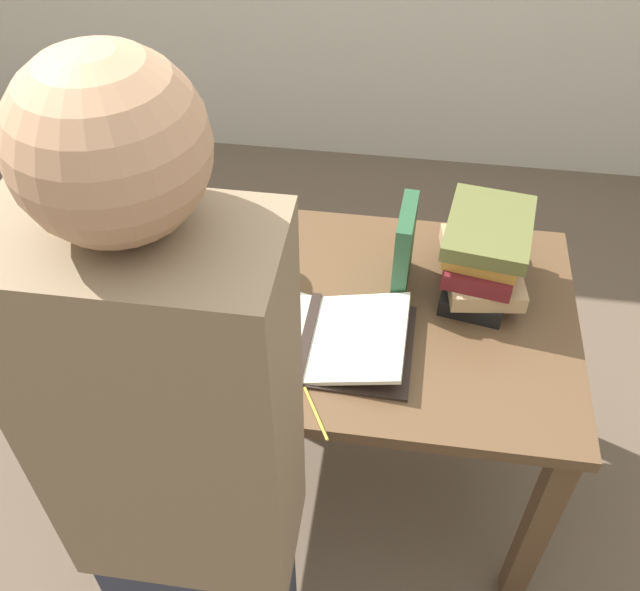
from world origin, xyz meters
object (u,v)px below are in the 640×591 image
Objects in this scene: book_standing_upright at (404,249)px; reading_lamp at (158,119)px; open_book at (307,334)px; person_reader at (194,521)px; coffee_mug at (192,297)px; pencil at (315,412)px; book_stack_tall at (484,254)px.

reading_lamp is (-0.61, 0.08, 0.27)m from book_standing_upright.
open_book is 1.04× the size of reading_lamp.
open_book is 0.30× the size of person_reader.
book_standing_upright is 0.53m from coffee_mug.
person_reader is at bearing -71.27° from reading_lamp.
pencil is 0.40m from person_reader.
coffee_mug is at bearing 142.50° from pencil.
reading_lamp reaches higher than coffee_mug.
reading_lamp reaches higher than pencil.
open_book is at bearing -148.68° from book_stack_tall.
reading_lamp is at bearing -71.27° from person_reader.
coffee_mug is 0.43m from pencil.
coffee_mug is at bearing -66.36° from reading_lamp.
book_stack_tall is at bearing -3.99° from reading_lamp.
pencil is at bearing -127.86° from book_stack_tall.
book_standing_upright is 0.49× the size of reading_lamp.
book_standing_upright is 0.84m from person_reader.
book_standing_upright is 0.48m from pencil.
open_book is 1.67× the size of book_stack_tall.
book_standing_upright is 0.67m from reading_lamp.
book_standing_upright is at bearing -7.14° from reading_lamp.
pencil is at bearing -37.50° from coffee_mug.
open_book is at bearing -37.03° from reading_lamp.
person_reader is (0.18, -0.60, 0.07)m from coffee_mug.
reading_lamp reaches higher than book_standing_upright.
person_reader is (-0.16, -0.34, 0.12)m from pencil.
book_standing_upright is 2.12× the size of coffee_mug.
book_stack_tall is 0.20m from book_standing_upright.
person_reader reaches higher than coffee_mug.
coffee_mug is at bearing 170.92° from open_book.
person_reader is at bearing -115.31° from pencil.
book_standing_upright is at bearing 48.68° from open_book.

